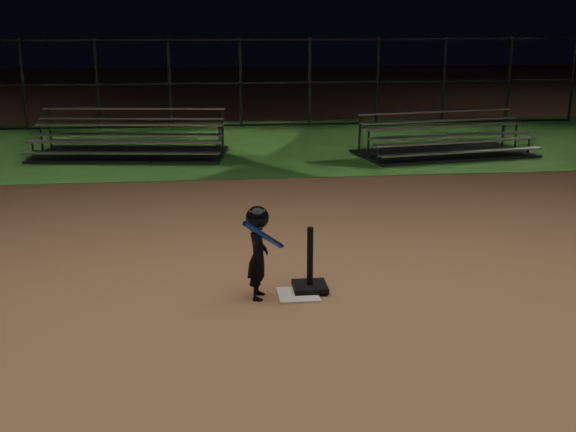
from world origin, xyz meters
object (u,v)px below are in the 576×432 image
object	(u,v)px
child_batter	(258,250)
bleacher_right	(445,147)
bleacher_left	(131,147)
home_plate	(298,295)
batting_tee	(310,278)

from	to	relation	value
child_batter	bleacher_right	size ratio (longest dim) A/B	0.25
child_batter	bleacher_left	xyz separation A→B (m)	(-2.27, 8.71, -0.35)
home_plate	child_batter	distance (m)	0.71
bleacher_right	home_plate	bearing A→B (deg)	-128.35
batting_tee	bleacher_left	bearing A→B (deg)	108.46
home_plate	child_batter	xyz separation A→B (m)	(-0.44, -0.00, 0.55)
home_plate	child_batter	size ratio (longest dim) A/B	0.43
bleacher_left	bleacher_right	world-z (taller)	bleacher_left
bleacher_right	batting_tee	bearing A→B (deg)	-127.90
home_plate	batting_tee	xyz separation A→B (m)	(0.15, 0.13, 0.14)
home_plate	child_batter	bearing A→B (deg)	-179.44
batting_tee	bleacher_left	size ratio (longest dim) A/B	0.16
child_batter	bleacher_right	world-z (taller)	child_batter
batting_tee	child_batter	size ratio (longest dim) A/B	0.70
batting_tee	bleacher_right	size ratio (longest dim) A/B	0.18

